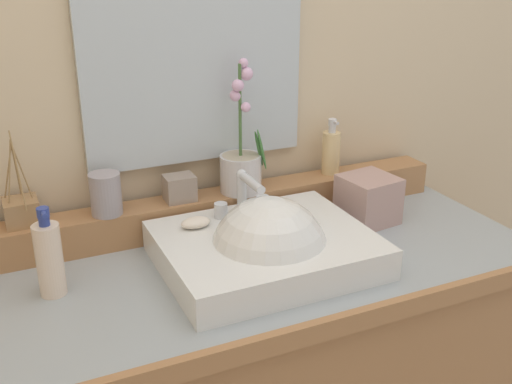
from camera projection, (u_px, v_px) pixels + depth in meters
wall_back at (189, 73)px, 1.61m from camera, size 3.16×0.20×2.50m
back_ledge at (215, 209)px, 1.59m from camera, size 1.28×0.09×0.09m
sink_basin at (268, 252)px, 1.38m from camera, size 0.47×0.38×0.29m
soap_bar at (196, 223)px, 1.41m from camera, size 0.07×0.04×0.02m
potted_plant at (241, 163)px, 1.56m from camera, size 0.12×0.11×0.34m
soap_dispenser at (331, 151)px, 1.69m from camera, size 0.05×0.05×0.16m
tumbler_cup at (106, 194)px, 1.43m from camera, size 0.07×0.07×0.10m
reed_diffuser at (21, 211)px, 1.39m from camera, size 0.07×0.09×0.22m
trinket_box at (180, 188)px, 1.52m from camera, size 0.07×0.06×0.06m
lotion_bottle at (49, 258)px, 1.25m from camera, size 0.06×0.06×0.20m
tissue_box at (368, 199)px, 1.60m from camera, size 0.15×0.15×0.12m
mirror at (195, 61)px, 1.48m from camera, size 0.56×0.02×0.50m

